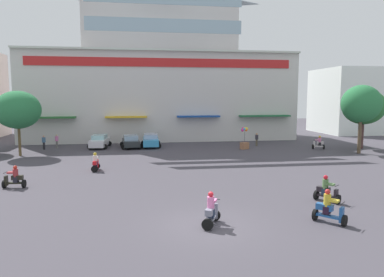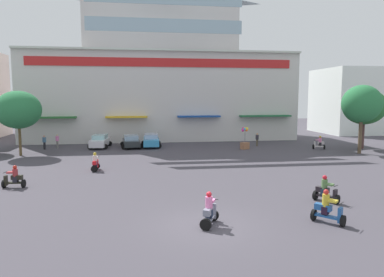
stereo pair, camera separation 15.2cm
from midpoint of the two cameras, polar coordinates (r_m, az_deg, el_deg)
name	(u,v)px [view 2 (the right image)]	position (r m, az deg, el deg)	size (l,w,h in m)	color
ground_plane	(178,169)	(29.03, -2.17, -4.86)	(128.00, 128.00, 0.00)	#46424A
colonial_building	(161,72)	(50.91, -4.88, 10.49)	(35.89, 14.91, 21.97)	silver
flank_building_right	(361,101)	(64.59, 25.41, 5.44)	(13.08, 10.44, 10.31)	white
plaza_tree_0	(18,110)	(38.90, -25.92, 4.14)	(4.34, 4.47, 6.41)	brown
plaza_tree_1	(364,107)	(44.34, 25.95, 4.60)	(4.75, 4.41, 6.73)	brown
plaza_tree_3	(362,104)	(40.28, 25.62, 5.01)	(4.08, 3.59, 7.03)	brown
parked_car_0	(100,141)	(42.18, -14.38, -0.40)	(2.49, 4.58, 1.53)	silver
parked_car_1	(131,141)	(41.46, -9.60, -0.46)	(2.61, 4.20, 1.44)	#252B2D
parked_car_2	(151,140)	(41.76, -6.46, -0.29)	(2.38, 4.44, 1.56)	#3796D0
scooter_rider_0	(210,211)	(16.40, 3.09, -11.56)	(1.11, 1.52, 1.60)	black
scooter_rider_2	(14,178)	(25.61, -26.44, -5.75)	(1.38, 0.59, 1.46)	black
scooter_rider_5	(319,144)	(42.19, 19.76, -0.78)	(1.40, 0.88, 1.51)	black
scooter_rider_6	(95,163)	(29.15, -15.06, -3.81)	(0.57, 1.34, 1.48)	black
scooter_rider_7	(328,209)	(17.84, 21.10, -10.54)	(1.37, 1.45, 1.58)	black
scooter_rider_8	(326,191)	(21.30, 20.81, -7.87)	(1.25, 1.41, 1.49)	black
pedestrian_0	(44,142)	(42.76, -22.44, -0.46)	(0.49, 0.49, 1.56)	black
pedestrian_1	(257,139)	(43.02, 10.47, -0.03)	(0.52, 0.52, 1.56)	brown
pedestrian_2	(57,140)	(43.30, -20.64, -0.28)	(0.44, 0.44, 1.58)	slate
balloon_vendor_cart	(245,140)	(40.20, 8.56, -0.18)	(1.07, 0.94, 2.46)	#9F6748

